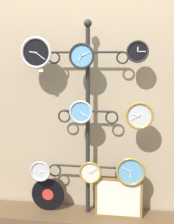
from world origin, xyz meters
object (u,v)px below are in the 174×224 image
(clock_top_left, at_px, (36,53))
(clock_top_right, at_px, (138,52))
(picture_frame, at_px, (119,198))
(clock_bottom_left, at_px, (40,171))
(clock_bottom_center, at_px, (90,172))
(vinyl_record, at_px, (48,194))
(clock_top_center, at_px, (82,56))
(clock_middle_right, at_px, (140,116))
(display_stand, at_px, (88,159))
(clock_bottom_right, at_px, (131,172))
(clock_middle_center, at_px, (81,112))

(clock_top_left, bearing_deg, clock_top_right, 0.59)
(clock_top_right, bearing_deg, picture_frame, 177.62)
(clock_top_left, height_order, clock_bottom_left, clock_top_left)
(clock_bottom_center, relative_size, vinyl_record, 0.64)
(clock_bottom_left, bearing_deg, vinyl_record, 58.21)
(clock_top_center, xyz_separation_m, vinyl_record, (-0.35, 0.06, -1.32))
(vinyl_record, bearing_deg, picture_frame, -3.48)
(clock_top_right, xyz_separation_m, clock_bottom_center, (-0.40, -0.02, -1.09))
(clock_top_center, height_order, clock_middle_right, clock_top_center)
(display_stand, height_order, clock_top_right, display_stand)
(clock_top_right, xyz_separation_m, clock_bottom_right, (-0.03, -0.02, -1.06))
(clock_top_left, relative_size, clock_bottom_right, 1.07)
(clock_bottom_left, xyz_separation_m, clock_bottom_center, (0.47, 0.01, 0.01))
(clock_middle_center, height_order, vinyl_record, clock_middle_center)
(display_stand, distance_m, clock_middle_center, 0.48)
(display_stand, xyz_separation_m, clock_top_right, (0.44, -0.07, 0.99))
(clock_top_left, xyz_separation_m, clock_bottom_center, (0.49, -0.01, -1.08))
(clock_middle_right, relative_size, clock_bottom_center, 1.17)
(clock_middle_right, relative_size, vinyl_record, 0.74)
(clock_top_right, distance_m, clock_bottom_left, 1.40)
(clock_top_right, height_order, picture_frame, clock_top_right)
(clock_middle_right, relative_size, picture_frame, 0.56)
(clock_middle_center, bearing_deg, clock_top_center, 75.67)
(clock_top_left, relative_size, clock_top_right, 1.49)
(picture_frame, bearing_deg, clock_bottom_right, -11.62)
(clock_middle_right, distance_m, clock_bottom_center, 0.69)
(clock_middle_right, distance_m, clock_bottom_left, 1.06)
(clock_bottom_center, bearing_deg, clock_top_left, 178.78)
(clock_bottom_center, height_order, clock_bottom_right, clock_bottom_right)
(clock_middle_right, bearing_deg, clock_top_center, 177.89)
(clock_bottom_left, bearing_deg, clock_middle_right, 0.02)
(clock_bottom_right, distance_m, picture_frame, 0.29)
(clock_top_center, bearing_deg, clock_middle_center, -104.33)
(clock_bottom_center, height_order, vinyl_record, clock_bottom_center)
(clock_top_center, relative_size, clock_bottom_right, 0.85)
(display_stand, bearing_deg, clock_bottom_right, -12.67)
(clock_top_left, height_order, picture_frame, clock_top_left)
(clock_top_center, bearing_deg, display_stand, 63.66)
(clock_top_right, bearing_deg, vinyl_record, 176.70)
(clock_bottom_center, bearing_deg, picture_frame, 5.53)
(clock_middle_right, bearing_deg, clock_bottom_left, -179.98)
(display_stand, bearing_deg, clock_top_center, -116.34)
(clock_bottom_right, bearing_deg, picture_frame, 168.38)
(clock_top_center, distance_m, picture_frame, 1.34)
(clock_bottom_left, distance_m, vinyl_record, 0.28)
(clock_bottom_left, bearing_deg, clock_bottom_center, 1.03)
(clock_top_left, distance_m, clock_bottom_right, 1.36)
(clock_bottom_center, relative_size, clock_bottom_right, 0.78)
(clock_middle_center, height_order, picture_frame, clock_middle_center)
(clock_top_left, bearing_deg, clock_middle_right, -1.16)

